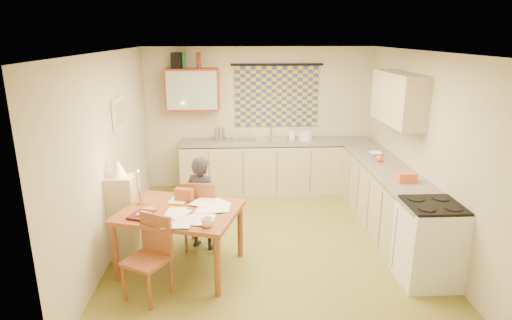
{
  "coord_description": "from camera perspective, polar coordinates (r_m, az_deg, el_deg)",
  "views": [
    {
      "loc": [
        -0.44,
        -5.26,
        2.7
      ],
      "look_at": [
        -0.16,
        0.2,
        1.09
      ],
      "focal_mm": 30.0,
      "sensor_mm": 36.0,
      "label": 1
    }
  ],
  "objects": [
    {
      "name": "floor",
      "position": [
        5.94,
        1.69,
        -10.74
      ],
      "size": [
        4.0,
        4.5,
        0.02
      ],
      "primitive_type": "cube",
      "color": "olive",
      "rests_on": "ground"
    },
    {
      "name": "ceiling",
      "position": [
        5.29,
        1.93,
        14.35
      ],
      "size": [
        4.0,
        4.5,
        0.02
      ],
      "primitive_type": "cube",
      "color": "white",
      "rests_on": "floor"
    },
    {
      "name": "wall_back",
      "position": [
        7.68,
        0.45,
        5.55
      ],
      "size": [
        4.0,
        0.02,
        2.5
      ],
      "primitive_type": "cube",
      "color": "beige",
      "rests_on": "floor"
    },
    {
      "name": "wall_front",
      "position": [
        3.37,
        4.93,
        -9.2
      ],
      "size": [
        4.0,
        0.02,
        2.5
      ],
      "primitive_type": "cube",
      "color": "beige",
      "rests_on": "floor"
    },
    {
      "name": "wall_left",
      "position": [
        5.68,
        -18.84,
        0.74
      ],
      "size": [
        0.02,
        4.5,
        2.5
      ],
      "primitive_type": "cube",
      "color": "beige",
      "rests_on": "floor"
    },
    {
      "name": "wall_right",
      "position": [
        5.98,
        21.37,
        1.25
      ],
      "size": [
        0.02,
        4.5,
        2.5
      ],
      "primitive_type": "cube",
      "color": "beige",
      "rests_on": "floor"
    },
    {
      "name": "window_blind",
      "position": [
        7.59,
        2.76,
        8.47
      ],
      "size": [
        1.45,
        0.03,
        1.05
      ],
      "primitive_type": "cube",
      "color": "navy",
      "rests_on": "wall_back"
    },
    {
      "name": "curtain_rod",
      "position": [
        7.52,
        2.83,
        12.6
      ],
      "size": [
        1.6,
        0.04,
        0.04
      ],
      "primitive_type": "cylinder",
      "rotation": [
        0.0,
        1.57,
        0.0
      ],
      "color": "black",
      "rests_on": "wall_back"
    },
    {
      "name": "wall_cabinet",
      "position": [
        7.43,
        -8.47,
        9.31
      ],
      "size": [
        0.9,
        0.34,
        0.7
      ],
      "primitive_type": "cube",
      "color": "maroon",
      "rests_on": "wall_back"
    },
    {
      "name": "wall_cabinet_glass",
      "position": [
        7.27,
        -8.59,
        9.14
      ],
      "size": [
        0.84,
        0.02,
        0.64
      ],
      "primitive_type": "cube",
      "color": "#99B2A5",
      "rests_on": "wall_back"
    },
    {
      "name": "upper_cabinet_right",
      "position": [
        6.3,
        18.43,
        7.84
      ],
      "size": [
        0.34,
        1.3,
        0.7
      ],
      "primitive_type": "cube",
      "color": "tan",
      "rests_on": "wall_right"
    },
    {
      "name": "framed_print",
      "position": [
        5.95,
        -17.85,
        5.97
      ],
      "size": [
        0.04,
        0.5,
        0.4
      ],
      "primitive_type": "cube",
      "color": "beige",
      "rests_on": "wall_left"
    },
    {
      "name": "print_canvas",
      "position": [
        5.95,
        -17.62,
        5.98
      ],
      "size": [
        0.01,
        0.42,
        0.32
      ],
      "primitive_type": "cube",
      "color": "beige",
      "rests_on": "wall_left"
    },
    {
      "name": "counter_back",
      "position": [
        7.59,
        2.58,
        -0.81
      ],
      "size": [
        3.3,
        0.62,
        0.92
      ],
      "color": "tan",
      "rests_on": "floor"
    },
    {
      "name": "counter_right",
      "position": [
        6.26,
        17.39,
        -5.43
      ],
      "size": [
        0.62,
        2.95,
        0.92
      ],
      "color": "tan",
      "rests_on": "floor"
    },
    {
      "name": "stove",
      "position": [
        5.21,
        22.06,
        -10.24
      ],
      "size": [
        0.61,
        0.61,
        0.94
      ],
      "color": "white",
      "rests_on": "floor"
    },
    {
      "name": "sink",
      "position": [
        7.47,
        2.0,
        2.32
      ],
      "size": [
        0.59,
        0.5,
        0.1
      ],
      "primitive_type": "cube",
      "rotation": [
        0.0,
        0.0,
        -0.1
      ],
      "color": "silver",
      "rests_on": "counter_back"
    },
    {
      "name": "tap",
      "position": [
        7.6,
        2.04,
        3.97
      ],
      "size": [
        0.04,
        0.04,
        0.28
      ],
      "primitive_type": "cylinder",
      "rotation": [
        0.0,
        0.0,
        -0.37
      ],
      "color": "silver",
      "rests_on": "counter_back"
    },
    {
      "name": "dish_rack",
      "position": [
        7.43,
        -1.79,
        2.79
      ],
      "size": [
        0.36,
        0.31,
        0.06
      ],
      "primitive_type": "cube",
      "rotation": [
        0.0,
        0.0,
        0.02
      ],
      "color": "silver",
      "rests_on": "counter_back"
    },
    {
      "name": "kettle",
      "position": [
        7.41,
        -4.88,
        3.43
      ],
      "size": [
        0.23,
        0.23,
        0.24
      ],
      "primitive_type": "cylinder",
      "rotation": [
        0.0,
        0.0,
        0.32
      ],
      "color": "silver",
      "rests_on": "counter_back"
    },
    {
      "name": "mixing_bowl",
      "position": [
        7.51,
        6.61,
        3.25
      ],
      "size": [
        0.31,
        0.31,
        0.16
      ],
      "primitive_type": "cylinder",
      "rotation": [
        0.0,
        0.0,
        0.4
      ],
      "color": "white",
      "rests_on": "counter_back"
    },
    {
      "name": "soap_bottle",
      "position": [
        7.52,
        4.86,
        3.48
      ],
      "size": [
        0.14,
        0.14,
        0.2
      ],
      "primitive_type": "imported",
      "rotation": [
        0.0,
        0.0,
        -0.26
      ],
      "color": "white",
      "rests_on": "counter_back"
    },
    {
      "name": "bowl",
      "position": [
        6.79,
        15.6,
        0.81
      ],
      "size": [
        0.25,
        0.25,
        0.05
      ],
      "primitive_type": "imported",
      "rotation": [
        0.0,
        0.0,
        -0.12
      ],
      "color": "white",
      "rests_on": "counter_right"
    },
    {
      "name": "orange_bag",
      "position": [
        5.68,
        19.38,
        -2.16
      ],
      "size": [
        0.22,
        0.16,
        0.12
      ],
      "primitive_type": "cube",
      "rotation": [
        0.0,
        0.0,
        -0.0
      ],
      "color": "#CD642D",
      "rests_on": "counter_right"
    },
    {
      "name": "fruit_orange",
      "position": [
        6.45,
        16.14,
        0.19
      ],
      "size": [
        0.1,
        0.1,
        0.1
      ],
      "primitive_type": "sphere",
      "color": "#CD642D",
      "rests_on": "counter_right"
    },
    {
      "name": "speaker",
      "position": [
        7.42,
        -10.4,
        12.93
      ],
      "size": [
        0.21,
        0.24,
        0.26
      ],
      "primitive_type": "cube",
      "rotation": [
        0.0,
        0.0,
        -0.31
      ],
      "color": "black",
      "rests_on": "wall_cabinet"
    },
    {
      "name": "bottle_green",
      "position": [
        7.4,
        -9.63,
        12.96
      ],
      "size": [
        0.08,
        0.08,
        0.26
      ],
      "primitive_type": "cylinder",
      "rotation": [
        0.0,
        0.0,
        0.23
      ],
      "color": "#195926",
      "rests_on": "wall_cabinet"
    },
    {
      "name": "bottle_brown",
      "position": [
        7.38,
        -7.66,
        13.03
      ],
      "size": [
        0.09,
        0.09,
        0.26
      ],
      "primitive_type": "cylinder",
      "rotation": [
        0.0,
        0.0,
        -0.33
      ],
      "color": "maroon",
      "rests_on": "wall_cabinet"
    },
    {
      "name": "dining_table",
      "position": [
        5.21,
        -9.96,
        -10.32
      ],
      "size": [
        1.55,
        1.34,
        0.75
      ],
      "rotation": [
        0.0,
        0.0,
        -0.29
      ],
      "color": "brown",
      "rests_on": "floor"
    },
    {
      "name": "chair_far",
      "position": [
        5.7,
        -7.15,
        -8.72
      ],
      "size": [
        0.48,
        0.48,
        0.94
      ],
      "rotation": [
        0.0,
        0.0,
        3.0
      ],
      "color": "brown",
      "rests_on": "floor"
    },
    {
      "name": "chair_near",
      "position": [
        4.81,
        -14.13,
        -14.4
      ],
      "size": [
        0.55,
        0.55,
        0.89
      ],
      "rotation": [
        0.0,
        0.0,
        -0.53
      ],
      "color": "brown",
      "rests_on": "floor"
    },
    {
      "name": "person",
      "position": [
        5.56,
        -7.24,
        -5.68
      ],
      "size": [
        0.69,
        0.66,
        1.24
      ],
      "primitive_type": "imported",
      "rotation": [
        0.0,
        0.0,
        2.69
      ],
      "color": "black",
      "rests_on": "floor"
    },
    {
      "name": "shelf_stand",
      "position": [
        5.57,
        -17.35,
        -7.27
      ],
      "size": [
        0.32,
        0.3,
        1.06
      ],
      "primitive_type": "cube",
      "color": "tan",
      "rests_on": "floor"
    },
    {
      "name": "lampshade",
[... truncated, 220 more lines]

